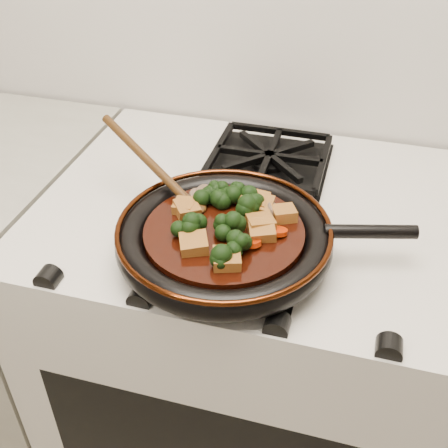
# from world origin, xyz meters

# --- Properties ---
(stove) EXTENTS (0.76, 0.60, 0.90)m
(stove) POSITION_xyz_m (0.00, 1.69, 0.45)
(stove) COLOR beige
(stove) RESTS_ON ground
(burner_grate_front) EXTENTS (0.23, 0.23, 0.03)m
(burner_grate_front) POSITION_xyz_m (0.00, 1.55, 0.91)
(burner_grate_front) COLOR black
(burner_grate_front) RESTS_ON stove
(burner_grate_back) EXTENTS (0.23, 0.23, 0.03)m
(burner_grate_back) POSITION_xyz_m (0.00, 1.83, 0.91)
(burner_grate_back) COLOR black
(burner_grate_back) RESTS_ON stove
(skillet) EXTENTS (0.45, 0.33, 0.05)m
(skillet) POSITION_xyz_m (-0.01, 1.53, 0.94)
(skillet) COLOR black
(skillet) RESTS_ON burner_grate_front
(braising_sauce) EXTENTS (0.25, 0.25, 0.02)m
(braising_sauce) POSITION_xyz_m (-0.01, 1.53, 0.95)
(braising_sauce) COLOR black
(braising_sauce) RESTS_ON skillet
(tofu_cube_0) EXTENTS (0.05, 0.04, 0.03)m
(tofu_cube_0) POSITION_xyz_m (0.02, 1.60, 0.97)
(tofu_cube_0) COLOR brown
(tofu_cube_0) RESTS_ON braising_sauce
(tofu_cube_1) EXTENTS (0.05, 0.05, 0.03)m
(tofu_cube_1) POSITION_xyz_m (0.04, 1.55, 0.97)
(tofu_cube_1) COLOR brown
(tofu_cube_1) RESTS_ON braising_sauce
(tofu_cube_2) EXTENTS (0.05, 0.05, 0.02)m
(tofu_cube_2) POSITION_xyz_m (0.02, 1.46, 0.97)
(tofu_cube_2) COLOR brown
(tofu_cube_2) RESTS_ON braising_sauce
(tofu_cube_3) EXTENTS (0.05, 0.05, 0.03)m
(tofu_cube_3) POSITION_xyz_m (-0.04, 1.48, 0.97)
(tofu_cube_3) COLOR brown
(tofu_cube_3) RESTS_ON braising_sauce
(tofu_cube_4) EXTENTS (0.05, 0.05, 0.02)m
(tofu_cube_4) POSITION_xyz_m (0.07, 1.59, 0.97)
(tofu_cube_4) COLOR brown
(tofu_cube_4) RESTS_ON braising_sauce
(tofu_cube_5) EXTENTS (0.04, 0.04, 0.03)m
(tofu_cube_5) POSITION_xyz_m (0.03, 1.60, 0.97)
(tofu_cube_5) COLOR brown
(tofu_cube_5) RESTS_ON braising_sauce
(tofu_cube_6) EXTENTS (0.05, 0.05, 0.03)m
(tofu_cube_6) POSITION_xyz_m (0.05, 1.53, 0.97)
(tofu_cube_6) COLOR brown
(tofu_cube_6) RESTS_ON braising_sauce
(tofu_cube_7) EXTENTS (0.05, 0.05, 0.03)m
(tofu_cube_7) POSITION_xyz_m (-0.08, 1.56, 0.97)
(tofu_cube_7) COLOR brown
(tofu_cube_7) RESTS_ON braising_sauce
(tofu_cube_8) EXTENTS (0.03, 0.04, 0.02)m
(tofu_cube_8) POSITION_xyz_m (-0.08, 1.56, 0.97)
(tofu_cube_8) COLOR brown
(tofu_cube_8) RESTS_ON braising_sauce
(broccoli_floret_0) EXTENTS (0.08, 0.07, 0.07)m
(broccoli_floret_0) POSITION_xyz_m (-0.00, 1.52, 0.97)
(broccoli_floret_0) COLOR black
(broccoli_floret_0) RESTS_ON braising_sauce
(broccoli_floret_1) EXTENTS (0.08, 0.09, 0.07)m
(broccoli_floret_1) POSITION_xyz_m (-0.06, 1.51, 0.97)
(broccoli_floret_1) COLOR black
(broccoli_floret_1) RESTS_ON braising_sauce
(broccoli_floret_2) EXTENTS (0.09, 0.09, 0.06)m
(broccoli_floret_2) POSITION_xyz_m (0.02, 1.45, 0.97)
(broccoli_floret_2) COLOR black
(broccoli_floret_2) RESTS_ON braising_sauce
(broccoli_floret_3) EXTENTS (0.07, 0.07, 0.06)m
(broccoli_floret_3) POSITION_xyz_m (0.00, 1.53, 0.97)
(broccoli_floret_3) COLOR black
(broccoli_floret_3) RESTS_ON braising_sauce
(broccoli_floret_4) EXTENTS (0.07, 0.07, 0.07)m
(broccoli_floret_4) POSITION_xyz_m (-0.05, 1.59, 0.97)
(broccoli_floret_4) COLOR black
(broccoli_floret_4) RESTS_ON braising_sauce
(broccoli_floret_5) EXTENTS (0.08, 0.08, 0.06)m
(broccoli_floret_5) POSITION_xyz_m (0.02, 1.59, 0.97)
(broccoli_floret_5) COLOR black
(broccoli_floret_5) RESTS_ON braising_sauce
(broccoli_floret_6) EXTENTS (0.09, 0.09, 0.06)m
(broccoli_floret_6) POSITION_xyz_m (0.02, 1.58, 0.97)
(broccoli_floret_6) COLOR black
(broccoli_floret_6) RESTS_ON braising_sauce
(broccoli_floret_7) EXTENTS (0.09, 0.09, 0.07)m
(broccoli_floret_7) POSITION_xyz_m (-0.04, 1.60, 0.97)
(broccoli_floret_7) COLOR black
(broccoli_floret_7) RESTS_ON braising_sauce
(broccoli_floret_8) EXTENTS (0.09, 0.08, 0.07)m
(broccoli_floret_8) POSITION_xyz_m (0.03, 1.48, 0.97)
(broccoli_floret_8) COLOR black
(broccoli_floret_8) RESTS_ON braising_sauce
(broccoli_floret_9) EXTENTS (0.08, 0.07, 0.07)m
(broccoli_floret_9) POSITION_xyz_m (-0.00, 1.61, 0.97)
(broccoli_floret_9) COLOR black
(broccoli_floret_9) RESTS_ON braising_sauce
(carrot_coin_0) EXTENTS (0.03, 0.03, 0.02)m
(carrot_coin_0) POSITION_xyz_m (-0.00, 1.53, 0.96)
(carrot_coin_0) COLOR #A22304
(carrot_coin_0) RESTS_ON braising_sauce
(carrot_coin_1) EXTENTS (0.03, 0.03, 0.02)m
(carrot_coin_1) POSITION_xyz_m (0.04, 1.50, 0.96)
(carrot_coin_1) COLOR #A22304
(carrot_coin_1) RESTS_ON braising_sauce
(carrot_coin_2) EXTENTS (0.03, 0.03, 0.02)m
(carrot_coin_2) POSITION_xyz_m (0.07, 1.54, 0.96)
(carrot_coin_2) COLOR #A22304
(carrot_coin_2) RESTS_ON braising_sauce
(carrot_coin_3) EXTENTS (0.03, 0.03, 0.02)m
(carrot_coin_3) POSITION_xyz_m (-0.04, 1.61, 0.96)
(carrot_coin_3) COLOR #A22304
(carrot_coin_3) RESTS_ON braising_sauce
(mushroom_slice_0) EXTENTS (0.04, 0.04, 0.03)m
(mushroom_slice_0) POSITION_xyz_m (0.06, 1.59, 0.97)
(mushroom_slice_0) COLOR brown
(mushroom_slice_0) RESTS_ON braising_sauce
(mushroom_slice_1) EXTENTS (0.03, 0.03, 0.02)m
(mushroom_slice_1) POSITION_xyz_m (-0.07, 1.59, 0.97)
(mushroom_slice_1) COLOR brown
(mushroom_slice_1) RESTS_ON braising_sauce
(mushroom_slice_2) EXTENTS (0.05, 0.05, 0.03)m
(mushroom_slice_2) POSITION_xyz_m (0.04, 1.61, 0.97)
(mushroom_slice_2) COLOR brown
(mushroom_slice_2) RESTS_ON braising_sauce
(mushroom_slice_3) EXTENTS (0.04, 0.05, 0.03)m
(mushroom_slice_3) POSITION_xyz_m (-0.06, 1.60, 0.97)
(mushroom_slice_3) COLOR brown
(mushroom_slice_3) RESTS_ON braising_sauce
(wooden_spoon) EXTENTS (0.15, 0.11, 0.25)m
(wooden_spoon) POSITION_xyz_m (-0.13, 1.61, 0.98)
(wooden_spoon) COLOR #40260D
(wooden_spoon) RESTS_ON braising_sauce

